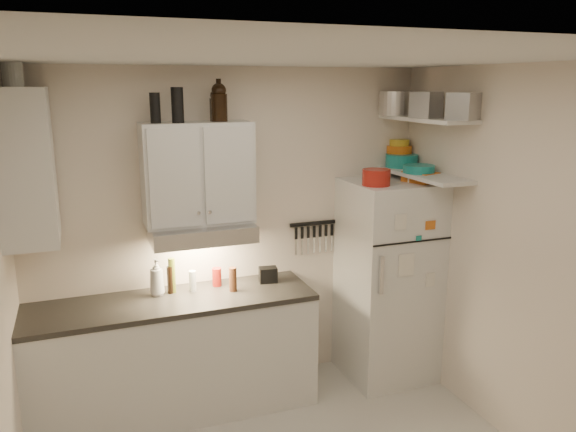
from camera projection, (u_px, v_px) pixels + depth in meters
name	position (u px, v px, depth m)	size (l,w,h in m)	color
ceiling	(305.00, 55.00, 2.85)	(3.20, 3.00, 0.02)	silver
back_wall	(232.00, 232.00, 4.52)	(3.20, 0.02, 2.60)	beige
right_wall	(529.00, 265.00, 3.70)	(0.02, 3.00, 2.60)	beige
base_cabinet	(175.00, 359.00, 4.25)	(2.10, 0.60, 0.88)	silver
countertop	(172.00, 302.00, 4.14)	(2.10, 0.62, 0.04)	#2A2824
upper_cabinet	(198.00, 173.00, 4.14)	(0.80, 0.33, 0.75)	silver
side_cabinet	(26.00, 167.00, 3.60)	(0.33, 0.55, 1.00)	silver
range_hood	(202.00, 232.00, 4.18)	(0.76, 0.46, 0.12)	silver
fridge	(388.00, 280.00, 4.74)	(0.70, 0.68, 1.70)	silver
shelf_hi	(426.00, 119.00, 4.37)	(0.30, 0.95, 0.03)	silver
shelf_lo	(423.00, 175.00, 4.47)	(0.30, 0.95, 0.03)	silver
knife_strip	(313.00, 223.00, 4.74)	(0.42, 0.02, 0.03)	black
dutch_oven	(376.00, 177.00, 4.34)	(0.22, 0.22, 0.13)	maroon
book_stack	(421.00, 177.00, 4.50)	(0.19, 0.24, 0.08)	#CA6119
spice_jar	(411.00, 175.00, 4.48)	(0.06, 0.06, 0.11)	silver
stock_pot	(395.00, 103.00, 4.63)	(0.27, 0.27, 0.19)	silver
tin_a	(426.00, 105.00, 4.24)	(0.20, 0.18, 0.20)	#AAAAAD
tin_b	(464.00, 106.00, 4.02)	(0.19, 0.19, 0.19)	#AAAAAD
bowl_teal	(402.00, 161.00, 4.79)	(0.27, 0.27, 0.11)	#17837D
bowl_orange	(399.00, 149.00, 4.85)	(0.22, 0.22, 0.07)	#D16413
bowl_yellow	(399.00, 142.00, 4.83)	(0.17, 0.17, 0.05)	gold
plates	(419.00, 169.00, 4.48)	(0.25, 0.25, 0.06)	#17837D
growler_a	(216.00, 105.00, 4.10)	(0.10, 0.10, 0.24)	black
growler_b	(219.00, 102.00, 4.06)	(0.12, 0.12, 0.28)	black
thermos_a	(177.00, 105.00, 3.91)	(0.09, 0.09, 0.25)	black
thermos_b	(155.00, 108.00, 3.89)	(0.07, 0.07, 0.21)	black
side_jar	(12.00, 73.00, 3.50)	(0.13, 0.13, 0.17)	silver
soap_bottle	(157.00, 275.00, 4.18)	(0.12, 0.12, 0.31)	silver
pepper_mill	(233.00, 279.00, 4.28)	(0.06, 0.06, 0.19)	#5A311B
oil_bottle	(172.00, 275.00, 4.24)	(0.05, 0.05, 0.27)	olive
vinegar_bottle	(170.00, 280.00, 4.23)	(0.04, 0.04, 0.21)	black
clear_bottle	(193.00, 281.00, 4.28)	(0.05, 0.05, 0.16)	silver
red_jar	(217.00, 277.00, 4.40)	(0.07, 0.07, 0.14)	maroon
caddy	(268.00, 275.00, 4.48)	(0.14, 0.10, 0.12)	black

